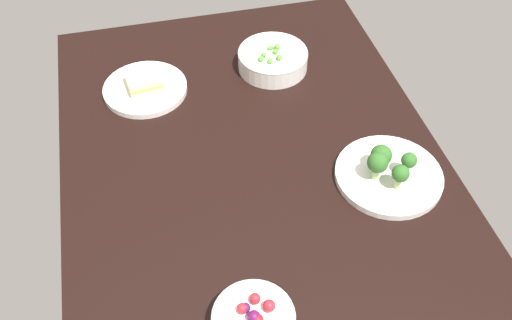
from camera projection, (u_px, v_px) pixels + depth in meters
The scene contains 4 objects.
dining_table at pixel (256, 173), 123.43cm from camera, with size 118.57×81.34×4.00cm, color black.
plate_sandwich at pixel (145, 87), 137.78cm from camera, with size 20.13×20.13×4.65cm.
plate_broccoli at pixel (388, 172), 118.22cm from camera, with size 22.35×22.35×8.22cm.
bowl_peas at pixel (273, 59), 142.98cm from camera, with size 17.46×17.46×6.18cm.
Camera 1 is at (-79.62, 19.52, 94.32)cm, focal length 40.22 mm.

